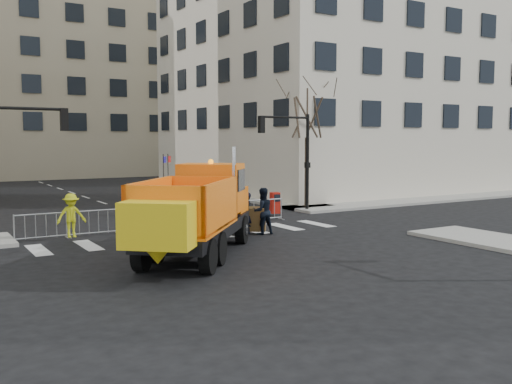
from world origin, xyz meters
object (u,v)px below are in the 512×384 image
worker (71,215)px  cop_a (246,213)px  plow_truck (196,209)px  cop_b (262,211)px  newspaper_box (275,203)px  cop_c (198,210)px

worker → cop_a: bearing=-18.2°
plow_truck → cop_b: 5.33m
cop_a → worker: worker is taller
worker → newspaper_box: bearing=10.5°
plow_truck → cop_a: bearing=-9.1°
plow_truck → newspaper_box: (8.04, 7.42, -0.97)m
cop_a → newspaper_box: cop_a is taller
cop_a → newspaper_box: size_ratio=1.63×
cop_b → worker: (-7.31, 2.54, 0.03)m
worker → newspaper_box: (10.91, 2.02, -0.32)m
cop_b → worker: cop_b is taller
cop_b → cop_c: cop_c is taller
cop_a → worker: size_ratio=1.03×
plow_truck → newspaper_box: plow_truck is taller
newspaper_box → cop_c: bearing=-144.2°
newspaper_box → cop_b: bearing=-119.7°
newspaper_box → cop_a: bearing=-126.3°
cop_a → newspaper_box: bearing=-167.0°
cop_a → cop_c: bearing=-68.7°
cop_a → worker: 7.06m
plow_truck → cop_a: 5.05m
cop_a → cop_c: (-1.64, 1.22, 0.14)m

